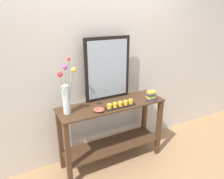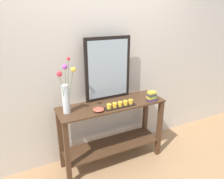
% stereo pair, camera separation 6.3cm
% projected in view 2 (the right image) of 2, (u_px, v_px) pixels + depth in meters
% --- Properties ---
extents(ground_plane, '(7.00, 6.00, 0.02)m').
position_uv_depth(ground_plane, '(112.00, 160.00, 2.93)').
color(ground_plane, '#A87F56').
extents(wall_back, '(6.40, 0.08, 2.70)m').
position_uv_depth(wall_back, '(101.00, 60.00, 2.73)').
color(wall_back, beige).
rests_on(wall_back, ground).
extents(console_table, '(1.37, 0.42, 0.86)m').
position_uv_depth(console_table, '(112.00, 127.00, 2.74)').
color(console_table, '#472D1C').
rests_on(console_table, ground).
extents(mirror_leaning, '(0.62, 0.03, 0.81)m').
position_uv_depth(mirror_leaning, '(108.00, 69.00, 2.64)').
color(mirror_leaning, black).
rests_on(mirror_leaning, console_table).
extents(tall_vase_left, '(0.20, 0.26, 0.64)m').
position_uv_depth(tall_vase_left, '(66.00, 93.00, 2.32)').
color(tall_vase_left, silver).
rests_on(tall_vase_left, console_table).
extents(candle_tray, '(0.39, 0.09, 0.07)m').
position_uv_depth(candle_tray, '(120.00, 105.00, 2.53)').
color(candle_tray, black).
rests_on(candle_tray, console_table).
extents(decorative_bowl, '(0.13, 0.13, 0.04)m').
position_uv_depth(decorative_bowl, '(99.00, 109.00, 2.43)').
color(decorative_bowl, '#B24C38').
rests_on(decorative_bowl, console_table).
extents(book_stack, '(0.13, 0.09, 0.13)m').
position_uv_depth(book_stack, '(152.00, 96.00, 2.70)').
color(book_stack, '#663884').
rests_on(book_stack, console_table).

